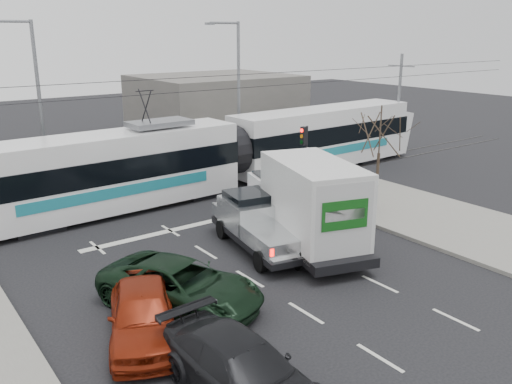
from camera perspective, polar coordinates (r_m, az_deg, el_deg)
ground at (r=20.33m, az=3.26°, el=-7.90°), size 120.00×120.00×0.00m
sidewalk_right at (r=26.58m, az=18.46°, el=-2.61°), size 6.00×60.00×0.15m
rails at (r=28.25m, az=-9.71°, el=-1.00°), size 60.00×1.60×0.03m
building_right at (r=45.45m, az=-4.29°, el=9.01°), size 12.00×10.00×5.00m
bare_tree at (r=26.07m, az=12.92°, el=5.93°), size 2.40×2.40×5.00m
traffic_signal at (r=28.24m, az=5.15°, el=4.90°), size 0.44×0.44×3.60m
street_lamp_near at (r=34.28m, az=-2.09°, el=11.01°), size 2.38×0.25×9.00m
street_lamp_far at (r=31.36m, az=-22.19°, el=9.31°), size 2.38×0.25×9.00m
catenary at (r=27.35m, az=-10.10°, el=6.76°), size 60.00×0.20×7.00m
tram at (r=30.09m, az=-2.75°, el=4.25°), size 27.88×3.90×5.67m
silver_pickup at (r=21.78m, az=0.07°, el=-3.21°), size 3.00×6.04×2.10m
box_truck at (r=21.63m, az=5.31°, el=-1.28°), size 4.52×7.75×3.67m
navy_pickup at (r=25.18m, az=4.36°, el=-0.25°), size 2.41×5.65×2.34m
green_car at (r=17.41m, az=-7.93°, el=-9.69°), size 4.51×5.96×1.50m
red_car at (r=15.94m, az=-11.83°, el=-12.35°), size 3.53×5.00×1.58m
dark_car at (r=13.40m, az=-1.47°, el=-18.31°), size 2.35×5.21×1.48m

